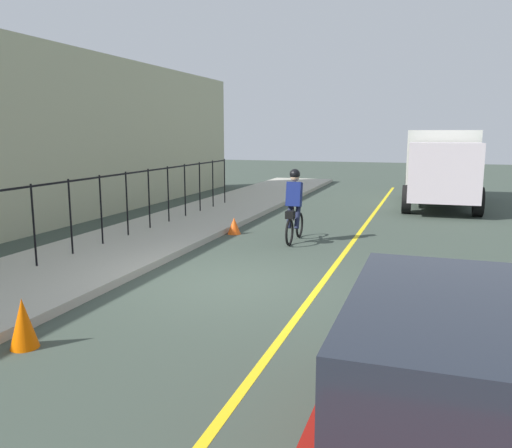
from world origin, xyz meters
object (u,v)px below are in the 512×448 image
box_truck_background (441,164)px  traffic_cone_far (234,226)px  cyclist_lead (294,206)px  traffic_cone_near (23,323)px  patrol_sedan (459,392)px

box_truck_background → traffic_cone_far: 9.51m
cyclist_lead → traffic_cone_near: bearing=167.0°
cyclist_lead → patrol_sedan: bearing=-158.6°
cyclist_lead → traffic_cone_near: 7.60m
patrol_sedan → box_truck_background: bearing=0.2°
traffic_cone_far → traffic_cone_near: bearing=-178.8°
box_truck_background → traffic_cone_near: (-15.70, 5.09, -1.22)m
cyclist_lead → traffic_cone_near: size_ratio=2.78×
cyclist_lead → traffic_cone_far: size_ratio=4.04×
patrol_sedan → traffic_cone_far: size_ratio=9.75×
box_truck_background → traffic_cone_far: size_ratio=14.98×
box_truck_background → traffic_cone_near: bearing=-19.6°
box_truck_background → patrol_sedan: bearing=-1.6°
box_truck_background → traffic_cone_far: (-7.80, 5.26, -1.32)m
patrol_sedan → traffic_cone_far: patrol_sedan is taller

